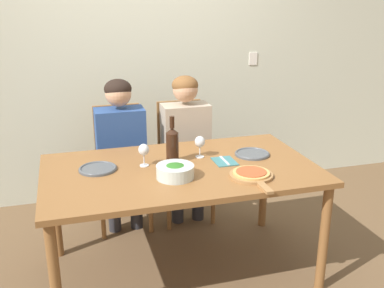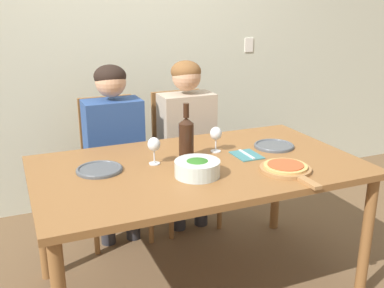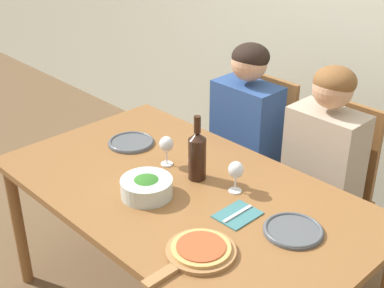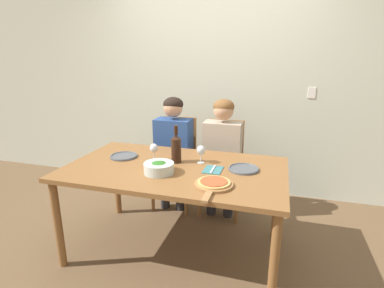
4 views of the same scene
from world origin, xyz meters
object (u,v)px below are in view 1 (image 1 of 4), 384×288
person_man (186,136)px  broccoli_bowl (175,171)px  chair_left (120,163)px  wine_glass_right (200,143)px  wine_bottle (172,144)px  wine_glass_left (144,151)px  fork_on_napkin (225,161)px  person_woman (121,141)px  pizza_on_board (252,175)px  dinner_plate_left (98,169)px  dinner_plate_right (252,154)px  chair_right (183,156)px

person_man → broccoli_bowl: (-0.32, -0.90, 0.07)m
chair_left → wine_glass_right: (0.46, -0.71, 0.36)m
wine_bottle → wine_glass_left: 0.20m
fork_on_napkin → wine_glass_right: bearing=135.2°
fork_on_napkin → wine_glass_left: bearing=171.9°
person_woman → pizza_on_board: size_ratio=3.02×
dinner_plate_left → fork_on_napkin: 0.83m
dinner_plate_right → dinner_plate_left: bearing=179.2°
pizza_on_board → wine_glass_left: (-0.60, 0.37, 0.09)m
person_man → fork_on_napkin: bearing=-84.8°
wine_bottle → pizza_on_board: (0.41, -0.39, -0.11)m
person_woman → wine_glass_left: bearing=-84.2°
person_woman → fork_on_napkin: 0.94m
chair_left → wine_bottle: wine_bottle is taller
broccoli_bowl → fork_on_napkin: (0.38, 0.17, -0.04)m
chair_right → dinner_plate_left: size_ratio=4.08×
person_man → dinner_plate_right: size_ratio=5.10×
dinner_plate_right → fork_on_napkin: size_ratio=1.34×
chair_right → broccoli_bowl: chair_right is taller
dinner_plate_left → pizza_on_board: (0.90, -0.38, 0.01)m
broccoli_bowl → wine_glass_right: wine_glass_right is taller
person_woman → broccoli_bowl: 0.93m
dinner_plate_left → pizza_on_board: bearing=-23.1°
dinner_plate_left → pizza_on_board: 0.98m
person_man → chair_left: bearing=167.6°
wine_bottle → fork_on_napkin: wine_bottle is taller
broccoli_bowl → wine_glass_left: bearing=120.5°
broccoli_bowl → dinner_plate_left: broccoli_bowl is taller
dinner_plate_left → wine_glass_left: (0.30, -0.01, 0.10)m
pizza_on_board → chair_right: bearing=96.8°
wine_bottle → pizza_on_board: 0.57m
person_woman → dinner_plate_right: size_ratio=5.10×
chair_left → fork_on_napkin: chair_left is taller
chair_right → pizza_on_board: bearing=-83.2°
person_woman → wine_glass_right: bearing=-52.2°
chair_right → wine_glass_left: 0.97m
wine_bottle → broccoli_bowl: size_ratio=1.36×
chair_right → person_man: 0.25m
person_woman → wine_bottle: person_woman is taller
chair_left → broccoli_bowl: chair_left is taller
chair_left → pizza_on_board: 1.35m
chair_left → dinner_plate_left: bearing=-107.0°
chair_right → wine_glass_right: (-0.07, -0.71, 0.36)m
dinner_plate_left → fork_on_napkin: (0.83, -0.09, -0.01)m
wine_bottle → pizza_on_board: size_ratio=0.78×
chair_left → wine_glass_right: size_ratio=6.53×
person_woman → broccoli_bowl: size_ratio=5.30×
chair_right → dinner_plate_right: (0.30, -0.77, 0.26)m
fork_on_napkin → person_woman: bearing=129.3°
wine_glass_left → wine_glass_right: 0.40m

